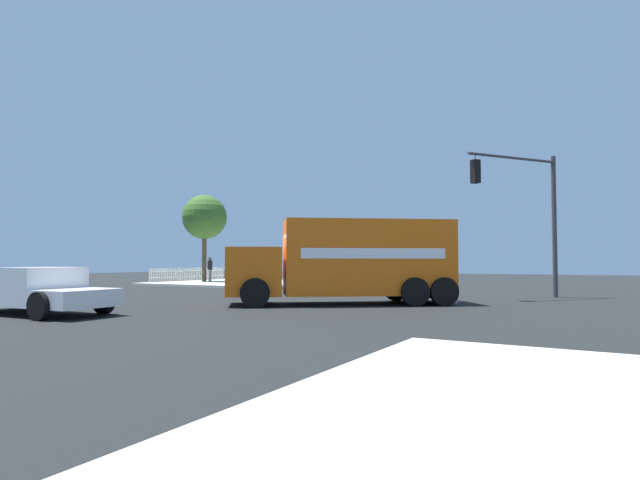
{
  "coord_description": "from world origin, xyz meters",
  "views": [
    {
      "loc": [
        16.25,
        10.31,
        1.55
      ],
      "look_at": [
        -0.01,
        1.07,
        2.33
      ],
      "focal_mm": 28.87,
      "sensor_mm": 36.0,
      "label": 1
    }
  ],
  "objects": [
    {
      "name": "ground_plane",
      "position": [
        0.0,
        0.0,
        0.0
      ],
      "size": [
        100.0,
        100.0,
        0.0
      ],
      "primitive_type": "plane",
      "color": "black"
    },
    {
      "name": "sidewalk_corner_near",
      "position": [
        -12.14,
        -12.14,
        0.07
      ],
      "size": [
        10.13,
        10.13,
        0.14
      ],
      "primitive_type": "cube",
      "color": "beige",
      "rests_on": "ground"
    },
    {
      "name": "delivery_truck",
      "position": [
        -0.66,
        1.92,
        1.57
      ],
      "size": [
        6.89,
        8.01,
        3.05
      ],
      "color": "orange",
      "rests_on": "ground"
    },
    {
      "name": "traffic_light_primary",
      "position": [
        -7.08,
        7.26,
        4.08
      ],
      "size": [
        3.87,
        2.93,
        6.16
      ],
      "color": "#38383D",
      "rests_on": "ground"
    },
    {
      "name": "pickup_white",
      "position": [
        7.19,
        -4.45,
        0.73
      ],
      "size": [
        2.41,
        5.27,
        1.38
      ],
      "color": "white",
      "rests_on": "ground"
    },
    {
      "name": "sedan_maroon",
      "position": [
        -8.62,
        -2.5,
        0.63
      ],
      "size": [
        2.13,
        4.35,
        1.31
      ],
      "color": "maroon",
      "rests_on": "ground"
    },
    {
      "name": "pedestrian_near_corner",
      "position": [
        -10.96,
        -13.92,
        1.12
      ],
      "size": [
        0.5,
        0.32,
        1.71
      ],
      "color": "gray",
      "rests_on": "sidewalk_corner_near"
    },
    {
      "name": "picket_fence_run",
      "position": [
        -12.14,
        -16.96,
        0.62
      ],
      "size": [
        7.66,
        0.05,
        0.95
      ],
      "color": "silver",
      "rests_on": "sidewalk_corner_near"
    },
    {
      "name": "shade_tree_near",
      "position": [
        -11.49,
        -14.94,
        4.69
      ],
      "size": [
        3.15,
        3.15,
        6.16
      ],
      "color": "brown",
      "rests_on": "sidewalk_corner_near"
    }
  ]
}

